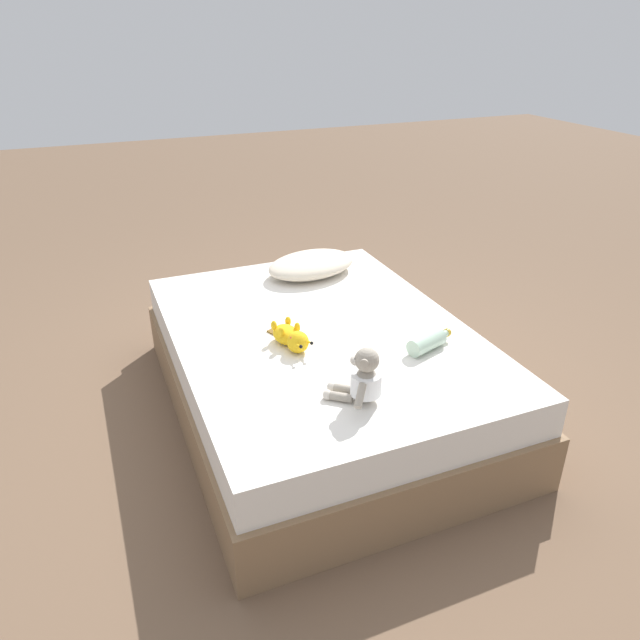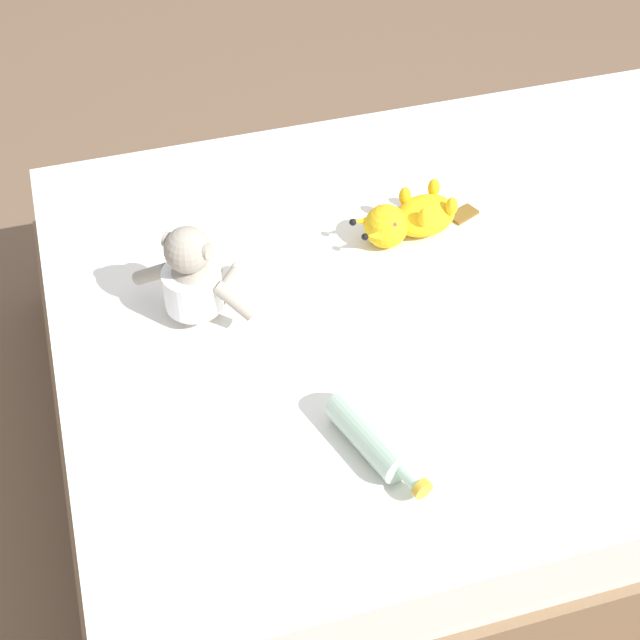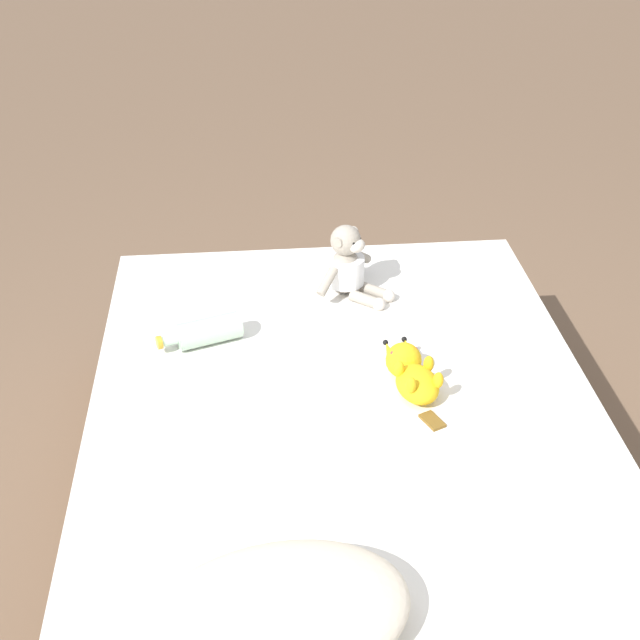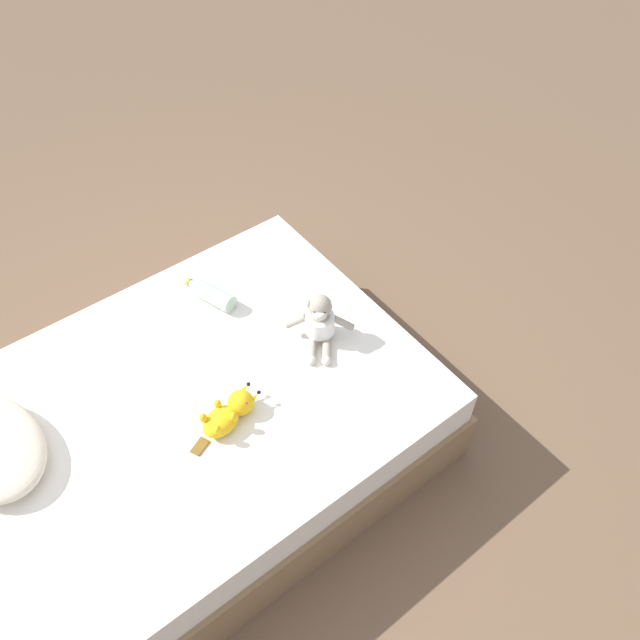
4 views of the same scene
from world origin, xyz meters
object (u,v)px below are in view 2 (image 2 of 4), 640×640
Objects in this scene: bed at (468,349)px; glass_bottle at (374,436)px; plush_yellow_creature at (408,219)px; plush_monkey at (194,279)px.

glass_bottle is at bearing -44.90° from bed.
plush_yellow_creature reaches higher than glass_bottle.
bed is 7.46× the size of plush_monkey.
bed is 0.59m from glass_bottle.
plush_monkey is at bearing -151.05° from glass_bottle.
bed is at bearing 83.24° from plush_monkey.
plush_monkey is (-0.07, -0.61, 0.32)m from bed.
plush_yellow_creature is (-0.11, 0.51, -0.05)m from plush_monkey.
plush_monkey is 0.53m from plush_yellow_creature.
plush_monkey reaches higher than bed.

